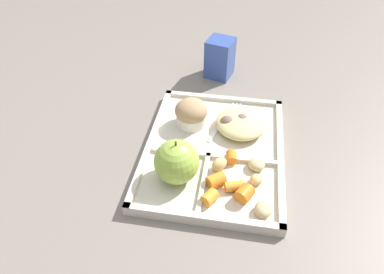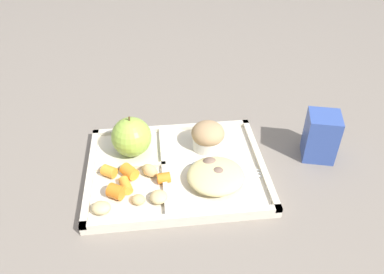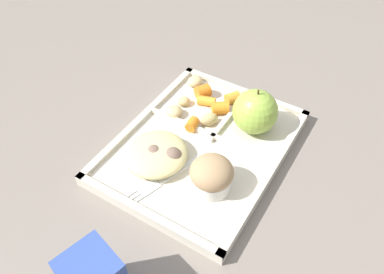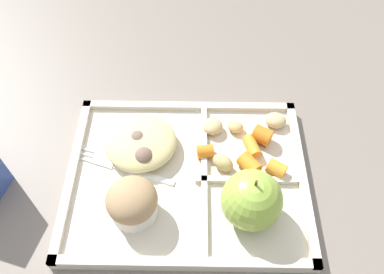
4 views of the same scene
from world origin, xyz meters
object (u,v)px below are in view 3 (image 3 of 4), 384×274
at_px(plastic_fork, 161,180).
at_px(green_apple, 255,112).
at_px(lunch_tray, 202,147).
at_px(bran_muffin, 212,175).

bearing_deg(plastic_fork, green_apple, 158.27).
xyz_separation_m(lunch_tray, green_apple, (-0.09, 0.06, 0.05)).
distance_m(green_apple, bran_muffin, 0.16).
bearing_deg(bran_muffin, lunch_tray, -140.51).
height_order(green_apple, bran_muffin, green_apple).
bearing_deg(bran_muffin, plastic_fork, -66.91).
bearing_deg(green_apple, plastic_fork, -21.73).
xyz_separation_m(bran_muffin, plastic_fork, (0.03, -0.08, -0.03)).
distance_m(lunch_tray, plastic_fork, 0.11).
bearing_deg(plastic_fork, bran_muffin, 113.09).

